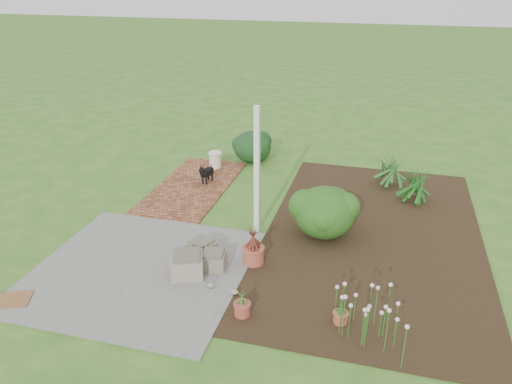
% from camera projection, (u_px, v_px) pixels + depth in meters
% --- Properties ---
extents(ground, '(80.00, 80.00, 0.00)m').
position_uv_depth(ground, '(241.00, 232.00, 9.71)').
color(ground, '#316520').
rests_on(ground, ground).
extents(concrete_patio, '(3.50, 3.50, 0.04)m').
position_uv_depth(concrete_patio, '(141.00, 270.00, 8.46)').
color(concrete_patio, '#60605E').
rests_on(concrete_patio, ground).
extents(brick_path, '(1.60, 3.50, 0.04)m').
position_uv_depth(brick_path, '(193.00, 187.00, 11.65)').
color(brick_path, brown).
rests_on(brick_path, ground).
extents(garden_bed, '(4.00, 7.00, 0.03)m').
position_uv_depth(garden_bed, '(373.00, 235.00, 9.55)').
color(garden_bed, black).
rests_on(garden_bed, ground).
extents(veranda_post, '(0.10, 0.10, 2.50)m').
position_uv_depth(veranda_post, '(257.00, 172.00, 9.21)').
color(veranda_post, white).
rests_on(veranda_post, ground).
extents(stone_trough_near, '(0.67, 0.67, 0.34)m').
position_uv_depth(stone_trough_near, '(187.00, 265.00, 8.23)').
color(stone_trough_near, gray).
rests_on(stone_trough_near, concrete_patio).
extents(stone_trough_mid, '(0.46, 0.46, 0.27)m').
position_uv_depth(stone_trough_mid, '(213.00, 261.00, 8.43)').
color(stone_trough_mid, '#716053').
rests_on(stone_trough_mid, concrete_patio).
extents(stone_trough_far, '(0.54, 0.54, 0.27)m').
position_uv_depth(stone_trough_far, '(202.00, 249.00, 8.76)').
color(stone_trough_far, gray).
rests_on(stone_trough_far, concrete_patio).
extents(coir_doormat, '(0.75, 0.62, 0.02)m').
position_uv_depth(coir_doormat, '(9.00, 300.00, 7.65)').
color(coir_doormat, brown).
rests_on(coir_doormat, concrete_patio).
extents(black_dog, '(0.23, 0.51, 0.44)m').
position_uv_depth(black_dog, '(206.00, 172.00, 11.70)').
color(black_dog, black).
rests_on(black_dog, brick_path).
extents(cream_ceramic_urn, '(0.34, 0.34, 0.41)m').
position_uv_depth(cream_ceramic_urn, '(215.00, 160.00, 12.61)').
color(cream_ceramic_urn, beige).
rests_on(cream_ceramic_urn, brick_path).
extents(evergreen_shrub, '(1.49, 1.49, 0.98)m').
position_uv_depth(evergreen_shrub, '(325.00, 211.00, 9.37)').
color(evergreen_shrub, '#0E3F0F').
rests_on(evergreen_shrub, garden_bed).
extents(agapanthus_clump_back, '(1.35, 1.35, 0.91)m').
position_uv_depth(agapanthus_clump_back, '(416.00, 181.00, 10.76)').
color(agapanthus_clump_back, '#0F3512').
rests_on(agapanthus_clump_back, garden_bed).
extents(agapanthus_clump_front, '(1.33, 1.33, 0.91)m').
position_uv_depth(agapanthus_clump_front, '(390.00, 167.00, 11.53)').
color(agapanthus_clump_front, '#0F3916').
rests_on(agapanthus_clump_front, garden_bed).
extents(pink_flower_patch, '(1.43, 1.43, 0.70)m').
position_uv_depth(pink_flower_patch, '(369.00, 317.00, 6.77)').
color(pink_flower_patch, '#113D0F').
rests_on(pink_flower_patch, garden_bed).
extents(terracotta_pot_bronze, '(0.39, 0.39, 0.30)m').
position_uv_depth(terracotta_pot_bronze, '(253.00, 255.00, 8.59)').
color(terracotta_pot_bronze, '#AC4C3A').
rests_on(terracotta_pot_bronze, garden_bed).
extents(terracotta_pot_small_left, '(0.23, 0.23, 0.17)m').
position_uv_depth(terracotta_pot_small_left, '(340.00, 317.00, 7.17)').
color(terracotta_pot_small_left, '#A54F38').
rests_on(terracotta_pot_small_left, garden_bed).
extents(terracotta_pot_small_right, '(0.31, 0.31, 0.20)m').
position_uv_depth(terracotta_pot_small_right, '(242.00, 309.00, 7.32)').
color(terracotta_pot_small_right, '#9A4234').
rests_on(terracotta_pot_small_right, garden_bed).
extents(purple_flowering_bush, '(1.02, 1.02, 0.84)m').
position_uv_depth(purple_flowering_bush, '(252.00, 146.00, 13.07)').
color(purple_flowering_bush, black).
rests_on(purple_flowering_bush, ground).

